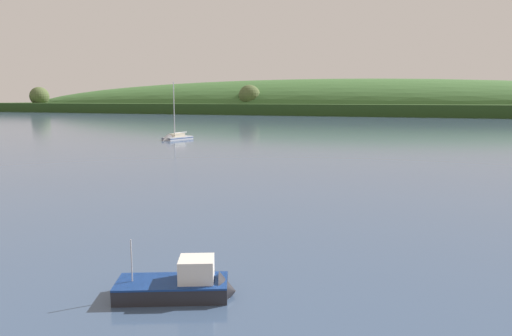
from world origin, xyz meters
The scene contains 3 objects.
far_shoreline_hill centered at (-56.80, 278.67, 0.37)m, with size 592.91×128.45×41.42m.
sailboat_midwater_white centered at (-33.10, 76.69, 0.20)m, with size 3.98×7.89×12.99m.
fishing_boat_moored centered at (9.90, 12.06, 0.37)m, with size 5.33×3.86×3.20m.
Camera 1 is at (20.15, -3.88, 8.32)m, focal length 32.54 mm.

